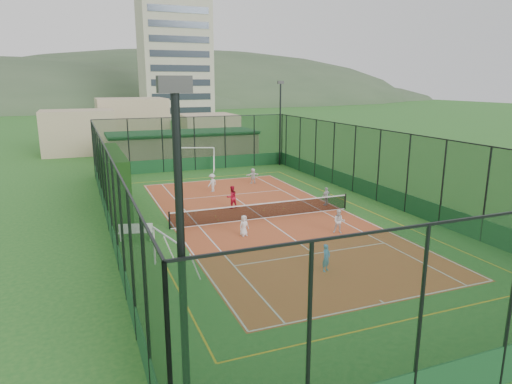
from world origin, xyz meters
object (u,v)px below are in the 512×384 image
floodlight_ne (280,124)px  apartment_tower (174,51)px  child_near_mid (326,258)px  child_far_back (253,176)px  futsal_goal_far (197,159)px  coach (232,197)px  white_bench (136,231)px  child_near_right (339,221)px  floodlight_sw (183,293)px  child_near_left (244,226)px  futsal_goal_near (166,255)px  child_far_right (326,196)px  clubhouse (183,147)px  child_far_left (212,183)px

floodlight_ne → apartment_tower: 66.39m
child_near_mid → child_far_back: 18.24m
child_near_mid → floodlight_ne: bearing=43.4°
futsal_goal_far → coach: 13.71m
white_bench → child_far_back: bearing=59.6°
child_near_right → coach: bearing=148.9°
floodlight_sw → apartment_tower: apartment_tower is taller
floodlight_ne → child_near_right: 21.80m
white_bench → futsal_goal_far: bearing=81.0°
child_far_back → coach: bearing=52.5°
child_near_mid → coach: (-0.57, 11.30, 0.14)m
white_bench → child_near_left: bearing=-0.1°
futsal_goal_near → child_far_right: bearing=-71.6°
child_far_right → child_far_back: size_ratio=0.98×
clubhouse → floodlight_sw: bearing=-102.6°
apartment_tower → child_far_back: size_ratio=23.73×
child_near_mid → child_near_right: (3.29, 4.29, 0.05)m
floodlight_sw → child_far_left: 25.85m
white_bench → child_far_right: 13.11m
child_near_mid → coach: 11.32m
futsal_goal_near → floodlight_sw: bearing=159.0°
white_bench → child_near_right: child_near_right is taller
floodlight_sw → coach: size_ratio=5.47×
white_bench → child_far_left: (6.82, 9.01, 0.21)m
floodlight_sw → clubhouse: (8.60, 38.60, -2.55)m
child_near_left → floodlight_sw: bearing=-129.9°
floodlight_sw → child_far_back: (11.56, 26.09, -3.48)m
apartment_tower → futsal_goal_far: apartment_tower is taller
floodlight_sw → child_far_left: floodlight_sw is taller
child_far_right → child_near_left: bearing=14.1°
child_far_left → clubhouse: bearing=-130.2°
floodlight_ne → futsal_goal_far: bearing=-179.7°
floodlight_ne → child_far_left: floodlight_ne is taller
futsal_goal_near → child_far_back: futsal_goal_near is taller
apartment_tower → child_near_left: size_ratio=26.10×
floodlight_sw → child_far_right: bearing=52.5°
white_bench → child_near_right: (10.57, -2.97, 0.18)m
floodlight_sw → futsal_goal_far: bearing=75.4°
floodlight_sw → futsal_goal_near: floodlight_sw is taller
floodlight_sw → child_near_mid: bearing=45.4°
coach → child_far_left: bearing=-99.5°
clubhouse → child_near_left: (-2.25, -24.63, -0.99)m
floodlight_sw → floodlight_ne: (17.20, 33.20, 0.00)m
futsal_goal_far → child_near_left: (-2.29, -19.18, -0.50)m
floodlight_ne → coach: floodlight_ne is taller
apartment_tower → clubhouse: bearing=-101.3°
child_far_left → child_near_left: bearing=46.9°
child_near_mid → child_near_right: size_ratio=0.93×
floodlight_sw → floodlight_ne: same height
child_near_mid → floodlight_sw: bearing=-161.2°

